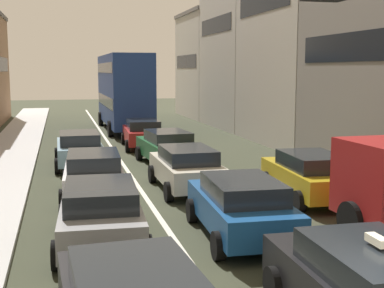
{
  "coord_description": "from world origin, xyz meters",
  "views": [
    {
      "loc": [
        -4.27,
        -5.01,
        4.07
      ],
      "look_at": [
        0.0,
        12.0,
        1.6
      ],
      "focal_mm": 49.19,
      "sensor_mm": 36.0,
      "label": 1
    }
  ],
  "objects_px": {
    "sedan_centre_lane_second": "(241,206)",
    "wagon_left_lane_second": "(101,212)",
    "sedan_left_lane_fourth": "(79,148)",
    "sedan_centre_lane_fifth": "(143,133)",
    "sedan_right_lane_behind_truck": "(310,175)",
    "coupe_centre_lane_fourth": "(167,147)",
    "traffic_light_pole": "(29,114)",
    "sedan_left_lane_third": "(94,173)",
    "hatchback_centre_lane_third": "(187,167)",
    "taxi_centre_lane_front": "(369,288)",
    "bus_mid_queue_primary": "(124,89)"
  },
  "relations": [
    {
      "from": "sedan_left_lane_third",
      "to": "sedan_right_lane_behind_truck",
      "type": "xyz_separation_m",
      "value": [
        6.63,
        -1.9,
        0.0
      ]
    },
    {
      "from": "sedan_left_lane_fourth",
      "to": "coupe_centre_lane_fourth",
      "type": "bearing_deg",
      "value": -96.76
    },
    {
      "from": "wagon_left_lane_second",
      "to": "bus_mid_queue_primary",
      "type": "bearing_deg",
      "value": -5.01
    },
    {
      "from": "hatchback_centre_lane_third",
      "to": "coupe_centre_lane_fourth",
      "type": "height_order",
      "value": "same"
    },
    {
      "from": "taxi_centre_lane_front",
      "to": "sedan_right_lane_behind_truck",
      "type": "bearing_deg",
      "value": -19.29
    },
    {
      "from": "sedan_left_lane_third",
      "to": "sedan_left_lane_fourth",
      "type": "distance_m",
      "value": 5.65
    },
    {
      "from": "wagon_left_lane_second",
      "to": "sedan_centre_lane_fifth",
      "type": "bearing_deg",
      "value": -9.3
    },
    {
      "from": "sedan_left_lane_third",
      "to": "sedan_left_lane_fourth",
      "type": "xyz_separation_m",
      "value": [
        -0.24,
        5.65,
        0.0
      ]
    },
    {
      "from": "sedan_centre_lane_second",
      "to": "sedan_right_lane_behind_truck",
      "type": "height_order",
      "value": "same"
    },
    {
      "from": "traffic_light_pole",
      "to": "coupe_centre_lane_fourth",
      "type": "relative_size",
      "value": 1.25
    },
    {
      "from": "bus_mid_queue_primary",
      "to": "taxi_centre_lane_front",
      "type": "bearing_deg",
      "value": -179.99
    },
    {
      "from": "sedan_centre_lane_second",
      "to": "sedan_right_lane_behind_truck",
      "type": "distance_m",
      "value": 4.61
    },
    {
      "from": "hatchback_centre_lane_third",
      "to": "sedan_centre_lane_second",
      "type": "bearing_deg",
      "value": -179.2
    },
    {
      "from": "wagon_left_lane_second",
      "to": "coupe_centre_lane_fourth",
      "type": "xyz_separation_m",
      "value": [
        3.6,
        9.99,
        0.0
      ]
    },
    {
      "from": "sedan_centre_lane_second",
      "to": "wagon_left_lane_second",
      "type": "relative_size",
      "value": 1.0
    },
    {
      "from": "sedan_centre_lane_second",
      "to": "bus_mid_queue_primary",
      "type": "xyz_separation_m",
      "value": [
        -0.02,
        23.68,
        2.03
      ]
    },
    {
      "from": "wagon_left_lane_second",
      "to": "coupe_centre_lane_fourth",
      "type": "bearing_deg",
      "value": -16.69
    },
    {
      "from": "sedan_left_lane_third",
      "to": "bus_mid_queue_primary",
      "type": "distance_m",
      "value": 19.05
    },
    {
      "from": "traffic_light_pole",
      "to": "sedan_right_lane_behind_truck",
      "type": "distance_m",
      "value": 14.37
    },
    {
      "from": "sedan_centre_lane_second",
      "to": "coupe_centre_lane_fourth",
      "type": "bearing_deg",
      "value": 1.54
    },
    {
      "from": "traffic_light_pole",
      "to": "taxi_centre_lane_front",
      "type": "distance_m",
      "value": 6.53
    },
    {
      "from": "taxi_centre_lane_front",
      "to": "traffic_light_pole",
      "type": "bearing_deg",
      "value": 128.61
    },
    {
      "from": "sedan_left_lane_third",
      "to": "coupe_centre_lane_fourth",
      "type": "bearing_deg",
      "value": -30.85
    },
    {
      "from": "wagon_left_lane_second",
      "to": "bus_mid_queue_primary",
      "type": "height_order",
      "value": "bus_mid_queue_primary"
    },
    {
      "from": "sedan_centre_lane_fifth",
      "to": "hatchback_centre_lane_third",
      "type": "bearing_deg",
      "value": -177.82
    },
    {
      "from": "wagon_left_lane_second",
      "to": "sedan_left_lane_fourth",
      "type": "xyz_separation_m",
      "value": [
        -0.1,
        10.41,
        0.0
      ]
    },
    {
      "from": "sedan_left_lane_fourth",
      "to": "sedan_right_lane_behind_truck",
      "type": "distance_m",
      "value": 10.2
    },
    {
      "from": "hatchback_centre_lane_third",
      "to": "sedan_right_lane_behind_truck",
      "type": "xyz_separation_m",
      "value": [
        3.5,
        -2.17,
        0.0
      ]
    },
    {
      "from": "taxi_centre_lane_front",
      "to": "sedan_right_lane_behind_truck",
      "type": "relative_size",
      "value": 0.99
    },
    {
      "from": "sedan_left_lane_fourth",
      "to": "sedan_centre_lane_second",
      "type": "bearing_deg",
      "value": -162.27
    },
    {
      "from": "taxi_centre_lane_front",
      "to": "sedan_left_lane_fourth",
      "type": "distance_m",
      "value": 16.2
    },
    {
      "from": "taxi_centre_lane_front",
      "to": "sedan_centre_lane_fifth",
      "type": "distance_m",
      "value": 20.59
    },
    {
      "from": "wagon_left_lane_second",
      "to": "hatchback_centre_lane_third",
      "type": "xyz_separation_m",
      "value": [
        3.27,
        5.04,
        0.0
      ]
    },
    {
      "from": "traffic_light_pole",
      "to": "bus_mid_queue_primary",
      "type": "xyz_separation_m",
      "value": [
        4.35,
        32.27,
        -0.99
      ]
    },
    {
      "from": "sedan_right_lane_behind_truck",
      "to": "sedan_left_lane_fourth",
      "type": "bearing_deg",
      "value": 45.82
    },
    {
      "from": "sedan_centre_lane_fifth",
      "to": "sedan_right_lane_behind_truck",
      "type": "height_order",
      "value": "same"
    },
    {
      "from": "hatchback_centre_lane_third",
      "to": "sedan_centre_lane_fifth",
      "type": "distance_m",
      "value": 10.19
    },
    {
      "from": "hatchback_centre_lane_third",
      "to": "bus_mid_queue_primary",
      "type": "bearing_deg",
      "value": -0.43
    },
    {
      "from": "sedan_centre_lane_second",
      "to": "hatchback_centre_lane_third",
      "type": "relative_size",
      "value": 1.02
    },
    {
      "from": "sedan_centre_lane_fifth",
      "to": "sedan_left_lane_third",
      "type": "bearing_deg",
      "value": 165.58
    },
    {
      "from": "sedan_left_lane_third",
      "to": "sedan_centre_lane_fifth",
      "type": "relative_size",
      "value": 1.0
    },
    {
      "from": "wagon_left_lane_second",
      "to": "hatchback_centre_lane_third",
      "type": "bearing_deg",
      "value": -29.88
    },
    {
      "from": "taxi_centre_lane_front",
      "to": "sedan_left_lane_third",
      "type": "distance_m",
      "value": 10.7
    },
    {
      "from": "wagon_left_lane_second",
      "to": "sedan_right_lane_behind_truck",
      "type": "bearing_deg",
      "value": -63.93
    },
    {
      "from": "coupe_centre_lane_fourth",
      "to": "sedan_right_lane_behind_truck",
      "type": "height_order",
      "value": "same"
    },
    {
      "from": "sedan_centre_lane_second",
      "to": "sedan_left_lane_third",
      "type": "bearing_deg",
      "value": 35.6
    },
    {
      "from": "sedan_left_lane_fourth",
      "to": "bus_mid_queue_primary",
      "type": "height_order",
      "value": "bus_mid_queue_primary"
    },
    {
      "from": "sedan_right_lane_behind_truck",
      "to": "coupe_centre_lane_fourth",
      "type": "bearing_deg",
      "value": 27.5
    },
    {
      "from": "traffic_light_pole",
      "to": "sedan_centre_lane_fifth",
      "type": "relative_size",
      "value": 1.26
    },
    {
      "from": "sedan_centre_lane_second",
      "to": "sedan_right_lane_behind_truck",
      "type": "relative_size",
      "value": 1.0
    }
  ]
}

